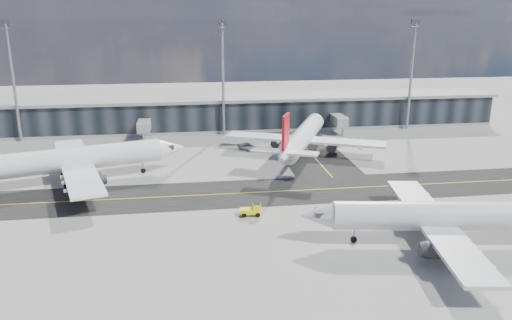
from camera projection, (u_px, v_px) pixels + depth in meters
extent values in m
plane|color=gray|center=(246.00, 201.00, 83.97)|extent=(300.00, 300.00, 0.00)
cube|color=black|center=(244.00, 193.00, 87.76)|extent=(180.00, 14.00, 0.02)
cube|color=black|center=(303.00, 145.00, 119.59)|extent=(14.00, 50.00, 0.02)
cube|color=yellow|center=(244.00, 193.00, 87.75)|extent=(180.00, 0.25, 0.01)
cube|color=yellow|center=(303.00, 145.00, 119.59)|extent=(0.25, 50.00, 0.01)
cube|color=black|center=(222.00, 114.00, 135.04)|extent=(150.00, 12.00, 8.00)
cube|color=gray|center=(221.00, 98.00, 133.79)|extent=(152.00, 13.00, 0.80)
cube|color=gray|center=(222.00, 127.00, 136.07)|extent=(150.00, 12.20, 0.80)
cube|color=gray|center=(144.00, 125.00, 124.92)|extent=(3.00, 10.00, 2.40)
cylinder|color=gray|center=(144.00, 138.00, 120.83)|extent=(0.60, 0.60, 2.40)
cube|color=gray|center=(337.00, 119.00, 131.60)|extent=(3.00, 10.00, 2.40)
cylinder|color=gray|center=(343.00, 132.00, 127.50)|extent=(0.60, 0.60, 2.40)
cylinder|color=gray|center=(14.00, 85.00, 118.87)|extent=(0.70, 0.70, 28.00)
cube|color=#2D2D30|center=(5.00, 23.00, 114.84)|extent=(2.50, 0.50, 1.40)
cylinder|color=gray|center=(223.00, 81.00, 125.55)|extent=(0.70, 0.70, 28.00)
cube|color=#2D2D30|center=(222.00, 22.00, 121.51)|extent=(2.50, 0.50, 1.40)
cylinder|color=gray|center=(411.00, 77.00, 132.23)|extent=(0.70, 0.70, 28.00)
cube|color=#2D2D30|center=(416.00, 22.00, 128.19)|extent=(2.50, 0.50, 1.40)
cylinder|color=white|center=(70.00, 160.00, 92.03)|extent=(33.25, 13.84, 4.45)
cone|color=white|center=(170.00, 148.00, 99.60)|extent=(6.60, 5.86, 4.45)
cube|color=white|center=(77.00, 165.00, 92.79)|extent=(16.18, 37.83, 0.56)
cylinder|color=#2D2D30|center=(80.00, 161.00, 99.39)|extent=(5.21, 3.79, 2.56)
cylinder|color=#2D2D30|center=(88.00, 181.00, 87.77)|extent=(5.21, 3.79, 2.56)
cube|color=silver|center=(79.00, 157.00, 99.14)|extent=(2.26, 1.06, 0.89)
cube|color=silver|center=(88.00, 176.00, 87.51)|extent=(2.26, 1.06, 0.89)
cube|color=#2D2D30|center=(167.00, 146.00, 99.25)|extent=(2.83, 2.98, 0.78)
cylinder|color=gray|center=(143.00, 167.00, 98.26)|extent=(0.33, 0.33, 2.22)
cylinder|color=black|center=(143.00, 171.00, 98.49)|extent=(1.07, 0.66, 1.00)
cylinder|color=black|center=(64.00, 175.00, 95.58)|extent=(1.33, 0.88, 1.22)
cylinder|color=black|center=(67.00, 185.00, 89.76)|extent=(1.33, 0.88, 1.22)
cylinder|color=white|center=(303.00, 136.00, 110.54)|extent=(16.71, 30.49, 4.20)
cone|color=white|center=(317.00, 120.00, 126.99)|extent=(5.98, 6.51, 4.20)
cone|color=white|center=(285.00, 155.00, 93.42)|extent=(6.41, 7.47, 4.20)
cube|color=white|center=(304.00, 140.00, 111.81)|extent=(34.76, 19.39, 0.53)
cylinder|color=#2D2D30|center=(278.00, 141.00, 114.78)|extent=(4.01, 5.02, 2.42)
cylinder|color=#2D2D30|center=(333.00, 145.00, 111.43)|extent=(4.01, 5.02, 2.42)
cube|color=silver|center=(278.00, 138.00, 114.54)|extent=(1.24, 2.09, 0.84)
cube|color=silver|center=(333.00, 142.00, 111.19)|extent=(1.24, 2.09, 0.84)
cube|color=red|center=(286.00, 132.00, 92.65)|extent=(2.23, 4.22, 6.51)
cube|color=white|center=(285.00, 152.00, 93.24)|extent=(12.71, 7.84, 0.37)
cube|color=#2D2D30|center=(316.00, 119.00, 126.39)|extent=(2.97, 2.86, 0.74)
cylinder|color=gray|center=(313.00, 136.00, 122.99)|extent=(0.33, 0.33, 2.10)
cylinder|color=black|center=(313.00, 139.00, 123.22)|extent=(0.72, 1.01, 0.95)
cylinder|color=black|center=(288.00, 152.00, 111.44)|extent=(0.95, 1.27, 1.16)
cylinder|color=black|center=(316.00, 154.00, 109.77)|extent=(0.95, 1.27, 1.16)
cylinder|color=silver|center=(443.00, 216.00, 67.69)|extent=(30.02, 8.51, 3.97)
cone|color=silver|center=(319.00, 215.00, 67.93)|extent=(5.51, 4.69, 3.97)
cube|color=silver|center=(435.00, 223.00, 67.98)|extent=(10.11, 34.09, 0.50)
cylinder|color=#2D2D30|center=(442.00, 250.00, 62.60)|extent=(4.47, 2.90, 2.28)
cylinder|color=#2D2D30|center=(414.00, 213.00, 74.01)|extent=(4.47, 2.90, 2.28)
cube|color=silver|center=(442.00, 244.00, 62.37)|extent=(2.02, 0.70, 0.79)
cube|color=silver|center=(415.00, 208.00, 73.79)|extent=(2.02, 0.70, 0.79)
cube|color=#2D2D30|center=(322.00, 213.00, 67.81)|extent=(2.30, 2.46, 0.69)
cylinder|color=gray|center=(354.00, 234.00, 68.65)|extent=(0.27, 0.27, 1.98)
cylinder|color=black|center=(354.00, 239.00, 68.86)|extent=(0.94, 0.48, 0.89)
cylinder|color=black|center=(455.00, 249.00, 65.79)|extent=(1.15, 0.66, 1.09)
cylinder|color=black|center=(440.00, 230.00, 71.50)|extent=(1.15, 0.66, 1.09)
cube|color=#FEFF0D|center=(251.00, 211.00, 77.78)|extent=(3.29, 1.70, 0.75)
cube|color=#FEFF0D|center=(257.00, 207.00, 77.65)|extent=(1.26, 1.46, 0.96)
cube|color=black|center=(257.00, 204.00, 77.55)|extent=(1.15, 1.40, 0.27)
cylinder|color=black|center=(257.00, 212.00, 78.64)|extent=(0.76, 0.31, 0.75)
cylinder|color=black|center=(258.00, 215.00, 77.32)|extent=(0.76, 0.31, 0.75)
cylinder|color=black|center=(244.00, 212.00, 78.49)|extent=(0.76, 0.31, 0.75)
cylinder|color=black|center=(244.00, 215.00, 77.16)|extent=(0.76, 0.31, 0.75)
imported|color=white|center=(248.00, 147.00, 115.30)|extent=(4.85, 5.88, 1.49)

